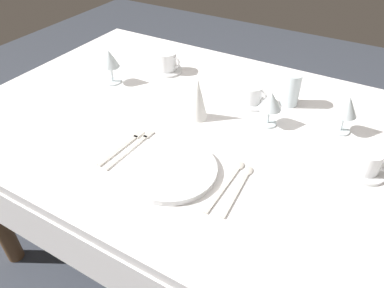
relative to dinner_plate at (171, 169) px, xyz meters
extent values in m
plane|color=#383D47|center=(0.03, 0.27, -0.75)|extent=(6.00, 6.00, 0.00)
cube|color=white|center=(0.03, 0.27, -0.03)|extent=(1.80, 1.10, 0.04)
cube|color=white|center=(0.03, -0.28, -0.14)|extent=(1.80, 0.01, 0.18)
cube|color=white|center=(0.03, 0.82, -0.14)|extent=(1.80, 0.01, 0.18)
cylinder|color=brown|center=(-0.77, 0.72, -0.40)|extent=(0.07, 0.07, 0.70)
cylinder|color=white|center=(0.00, 0.00, 0.00)|extent=(0.27, 0.27, 0.02)
cube|color=beige|center=(-0.16, 0.01, -0.01)|extent=(0.02, 0.19, 0.00)
cube|color=beige|center=(-0.16, 0.11, -0.01)|extent=(0.02, 0.04, 0.00)
cube|color=beige|center=(-0.19, 0.00, -0.01)|extent=(0.02, 0.17, 0.00)
cube|color=beige|center=(-0.19, 0.10, -0.01)|extent=(0.02, 0.04, 0.00)
cube|color=beige|center=(0.16, 0.01, -0.01)|extent=(0.02, 0.20, 0.00)
ellipsoid|color=beige|center=(0.16, 0.12, -0.01)|extent=(0.03, 0.04, 0.01)
cube|color=beige|center=(0.20, 0.01, -0.01)|extent=(0.02, 0.18, 0.00)
ellipsoid|color=beige|center=(0.19, 0.11, -0.01)|extent=(0.03, 0.04, 0.01)
cylinder|color=white|center=(0.48, 0.28, 0.00)|extent=(0.13, 0.13, 0.01)
cylinder|color=white|center=(0.48, 0.28, 0.03)|extent=(0.08, 0.08, 0.07)
torus|color=white|center=(0.52, 0.28, 0.04)|extent=(0.05, 0.01, 0.05)
cylinder|color=white|center=(-0.36, 0.53, 0.00)|extent=(0.13, 0.13, 0.01)
cylinder|color=white|center=(-0.36, 0.53, 0.04)|extent=(0.09, 0.09, 0.07)
torus|color=white|center=(-0.32, 0.53, 0.04)|extent=(0.05, 0.01, 0.05)
cylinder|color=white|center=(0.05, 0.46, 0.00)|extent=(0.12, 0.12, 0.01)
cylinder|color=white|center=(0.05, 0.46, 0.03)|extent=(0.08, 0.08, 0.06)
torus|color=white|center=(0.09, 0.46, 0.04)|extent=(0.04, 0.01, 0.04)
cylinder|color=silver|center=(0.38, 0.45, -0.01)|extent=(0.06, 0.06, 0.01)
cylinder|color=silver|center=(0.38, 0.45, 0.03)|extent=(0.01, 0.01, 0.06)
cone|color=silver|center=(0.38, 0.45, 0.09)|extent=(0.07, 0.07, 0.07)
cylinder|color=silver|center=(-0.49, 0.34, -0.01)|extent=(0.07, 0.07, 0.01)
cylinder|color=silver|center=(-0.49, 0.34, 0.03)|extent=(0.01, 0.01, 0.06)
cone|color=silver|center=(-0.49, 0.34, 0.09)|extent=(0.07, 0.07, 0.07)
cylinder|color=silver|center=(0.15, 0.37, -0.01)|extent=(0.06, 0.06, 0.01)
cylinder|color=silver|center=(0.15, 0.37, 0.02)|extent=(0.01, 0.01, 0.06)
cone|color=silver|center=(0.15, 0.37, 0.08)|extent=(0.08, 0.08, 0.06)
cylinder|color=silver|center=(0.18, 0.53, 0.05)|extent=(0.06, 0.06, 0.12)
cylinder|color=#C68C1E|center=(0.18, 0.53, 0.03)|extent=(0.06, 0.06, 0.06)
cone|color=white|center=(-0.07, 0.28, 0.07)|extent=(0.07, 0.07, 0.15)
camera|label=1|loc=(0.43, -0.62, 0.68)|focal=33.20mm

